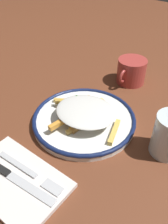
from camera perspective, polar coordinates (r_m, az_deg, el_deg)
ground_plane at (r=0.64m, az=-0.00°, el=-2.53°), size 2.60×2.60×0.00m
plate at (r=0.63m, az=-0.00°, el=-1.75°), size 0.28×0.28×0.02m
fries_heap at (r=0.61m, az=0.18°, el=-0.04°), size 0.18×0.23×0.04m
napkin at (r=0.53m, az=-16.41°, el=-15.56°), size 0.15×0.22×0.01m
fork at (r=0.52m, az=-13.21°, el=-13.97°), size 0.03×0.18×0.00m
knife at (r=0.53m, az=-18.03°, el=-14.01°), size 0.04×0.21×0.01m
coffee_mug at (r=0.80m, az=11.38°, el=9.69°), size 0.12×0.09×0.08m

